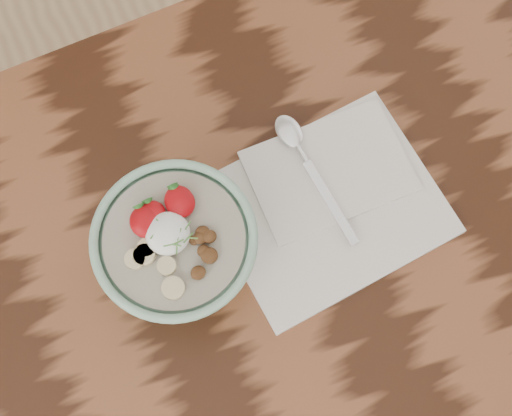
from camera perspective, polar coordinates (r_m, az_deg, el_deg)
The scene contains 4 objects.
table at distance 97.47cm, azimuth -4.52°, elevation -11.51°, with size 160.00×90.00×75.00cm.
breakfast_bowl at distance 83.93cm, azimuth -6.33°, elevation -3.10°, with size 19.01×19.01×12.61cm.
napkin at distance 91.52cm, azimuth 5.81°, elevation 0.66°, with size 28.86×23.99×1.68cm.
spoon at distance 92.08cm, azimuth 3.47°, elevation 4.76°, with size 3.61×19.63×1.02cm.
Camera 1 is at (2.99, -11.64, 162.43)cm, focal length 50.00 mm.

